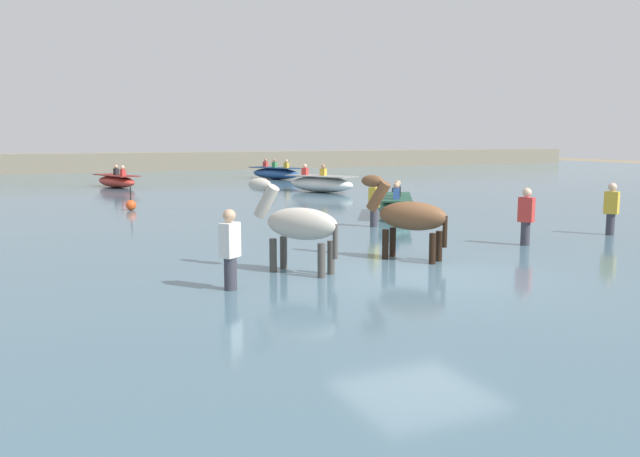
# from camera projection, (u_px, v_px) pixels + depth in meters

# --- Properties ---
(ground_plane) EXTENTS (120.00, 120.00, 0.00)m
(ground_plane) POSITION_uv_depth(u_px,v_px,m) (419.00, 297.00, 11.31)
(ground_plane) COLOR #84755B
(water_surface) EXTENTS (90.00, 90.00, 0.36)m
(water_surface) POSITION_uv_depth(u_px,v_px,m) (238.00, 220.00, 20.26)
(water_surface) COLOR #476675
(water_surface) RESTS_ON ground
(horse_lead_bay) EXTENTS (1.28, 1.69, 1.98)m
(horse_lead_bay) POSITION_uv_depth(u_px,v_px,m) (409.00, 218.00, 12.66)
(horse_lead_bay) COLOR brown
(horse_lead_bay) RESTS_ON ground
(horse_trailing_pinto) EXTENTS (1.32, 1.69, 2.00)m
(horse_trailing_pinto) POSITION_uv_depth(u_px,v_px,m) (298.00, 226.00, 11.45)
(horse_trailing_pinto) COLOR beige
(horse_trailing_pinto) RESTS_ON ground
(boat_far_offshore) EXTENTS (2.41, 3.66, 1.14)m
(boat_far_offshore) POSITION_uv_depth(u_px,v_px,m) (276.00, 173.00, 37.24)
(boat_far_offshore) COLOR #28518E
(boat_far_offshore) RESTS_ON water_surface
(boat_mid_outer) EXTENTS (2.53, 3.31, 1.08)m
(boat_mid_outer) POSITION_uv_depth(u_px,v_px,m) (395.00, 206.00, 19.81)
(boat_mid_outer) COLOR #337556
(boat_mid_outer) RESTS_ON water_surface
(boat_far_inshore) EXTENTS (2.57, 3.46, 1.19)m
(boat_far_inshore) POSITION_uv_depth(u_px,v_px,m) (321.00, 184.00, 28.43)
(boat_far_inshore) COLOR silver
(boat_far_inshore) RESTS_ON water_surface
(boat_distant_west) EXTENTS (1.90, 3.34, 1.07)m
(boat_distant_west) POSITION_uv_depth(u_px,v_px,m) (116.00, 181.00, 31.06)
(boat_distant_west) COLOR #BC382D
(boat_distant_west) RESTS_ON water_surface
(person_wading_mid) EXTENTS (0.32, 0.38, 1.63)m
(person_wading_mid) POSITION_uv_depth(u_px,v_px,m) (611.00, 214.00, 15.94)
(person_wading_mid) COLOR #383842
(person_wading_mid) RESTS_ON ground
(person_onlooker_right) EXTENTS (0.38, 0.35, 1.63)m
(person_onlooker_right) POSITION_uv_depth(u_px,v_px,m) (230.00, 258.00, 10.17)
(person_onlooker_right) COLOR #383842
(person_onlooker_right) RESTS_ON ground
(person_spectator_far) EXTENTS (0.38, 0.35, 1.63)m
(person_spectator_far) POSITION_uv_depth(u_px,v_px,m) (374.00, 208.00, 17.39)
(person_spectator_far) COLOR #383842
(person_spectator_far) RESTS_ON ground
(person_onlooker_left) EXTENTS (0.32, 0.38, 1.63)m
(person_onlooker_left) POSITION_uv_depth(u_px,v_px,m) (526.00, 222.00, 14.41)
(person_onlooker_left) COLOR #383842
(person_onlooker_left) RESTS_ON ground
(channel_buoy) EXTENTS (0.34, 0.34, 0.77)m
(channel_buoy) POSITION_uv_depth(u_px,v_px,m) (131.00, 205.00, 21.37)
(channel_buoy) COLOR #E54C1E
(channel_buoy) RESTS_ON water_surface
(far_shoreline) EXTENTS (80.00, 2.40, 1.65)m
(far_shoreline) POSITION_uv_depth(u_px,v_px,m) (111.00, 165.00, 45.44)
(far_shoreline) COLOR gray
(far_shoreline) RESTS_ON ground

